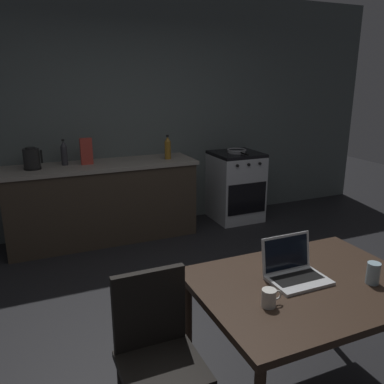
{
  "coord_description": "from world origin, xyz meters",
  "views": [
    {
      "loc": [
        -1.25,
        -2.31,
        1.83
      ],
      "look_at": [
        0.18,
        1.0,
        0.79
      ],
      "focal_mm": 37.18,
      "sensor_mm": 36.0,
      "label": 1
    }
  ],
  "objects_px": {
    "electric_kettle": "(32,159)",
    "bottle_b": "(64,153)",
    "chair": "(157,349)",
    "frying_pan": "(237,151)",
    "stove_oven": "(235,186)",
    "coffee_mug": "(269,298)",
    "drinking_glass": "(373,273)",
    "dining_table": "(307,294)",
    "laptop": "(295,271)",
    "cereal_box": "(86,151)",
    "bottle": "(168,148)"
  },
  "relations": [
    {
      "from": "electric_kettle",
      "to": "coffee_mug",
      "type": "distance_m",
      "value": 3.15
    },
    {
      "from": "frying_pan",
      "to": "cereal_box",
      "type": "relative_size",
      "value": 1.43
    },
    {
      "from": "bottle_b",
      "to": "stove_oven",
      "type": "bearing_deg",
      "value": -2.22
    },
    {
      "from": "chair",
      "to": "frying_pan",
      "type": "xyz_separation_m",
      "value": [
        2.03,
        2.78,
        0.4
      ]
    },
    {
      "from": "dining_table",
      "to": "bottle_b",
      "type": "relative_size",
      "value": 4.26
    },
    {
      "from": "bottle",
      "to": "electric_kettle",
      "type": "bearing_deg",
      "value": 178.09
    },
    {
      "from": "drinking_glass",
      "to": "cereal_box",
      "type": "bearing_deg",
      "value": 108.44
    },
    {
      "from": "frying_pan",
      "to": "bottle_b",
      "type": "bearing_deg",
      "value": 177.06
    },
    {
      "from": "laptop",
      "to": "drinking_glass",
      "type": "distance_m",
      "value": 0.42
    },
    {
      "from": "dining_table",
      "to": "stove_oven",
      "type": "bearing_deg",
      "value": 67.57
    },
    {
      "from": "chair",
      "to": "electric_kettle",
      "type": "height_order",
      "value": "electric_kettle"
    },
    {
      "from": "frying_pan",
      "to": "coffee_mug",
      "type": "bearing_deg",
      "value": -116.95
    },
    {
      "from": "laptop",
      "to": "bottle_b",
      "type": "distance_m",
      "value": 3.05
    },
    {
      "from": "stove_oven",
      "to": "electric_kettle",
      "type": "bearing_deg",
      "value": 179.94
    },
    {
      "from": "electric_kettle",
      "to": "cereal_box",
      "type": "bearing_deg",
      "value": 2.01
    },
    {
      "from": "electric_kettle",
      "to": "bottle_b",
      "type": "distance_m",
      "value": 0.35
    },
    {
      "from": "frying_pan",
      "to": "dining_table",
      "type": "bearing_deg",
      "value": -112.46
    },
    {
      "from": "stove_oven",
      "to": "cereal_box",
      "type": "relative_size",
      "value": 3.07
    },
    {
      "from": "electric_kettle",
      "to": "bottle",
      "type": "height_order",
      "value": "bottle"
    },
    {
      "from": "electric_kettle",
      "to": "bottle_b",
      "type": "bearing_deg",
      "value": 13.35
    },
    {
      "from": "drinking_glass",
      "to": "stove_oven",
      "type": "bearing_deg",
      "value": 73.91
    },
    {
      "from": "laptop",
      "to": "frying_pan",
      "type": "relative_size",
      "value": 0.76
    },
    {
      "from": "stove_oven",
      "to": "chair",
      "type": "relative_size",
      "value": 0.99
    },
    {
      "from": "laptop",
      "to": "bottle",
      "type": "bearing_deg",
      "value": 94.54
    },
    {
      "from": "dining_table",
      "to": "laptop",
      "type": "height_order",
      "value": "laptop"
    },
    {
      "from": "coffee_mug",
      "to": "drinking_glass",
      "type": "bearing_deg",
      "value": -3.06
    },
    {
      "from": "frying_pan",
      "to": "cereal_box",
      "type": "height_order",
      "value": "cereal_box"
    },
    {
      "from": "electric_kettle",
      "to": "bottle_b",
      "type": "relative_size",
      "value": 0.82
    },
    {
      "from": "dining_table",
      "to": "coffee_mug",
      "type": "distance_m",
      "value": 0.37
    },
    {
      "from": "dining_table",
      "to": "cereal_box",
      "type": "distance_m",
      "value": 3.02
    },
    {
      "from": "bottle",
      "to": "drinking_glass",
      "type": "height_order",
      "value": "bottle"
    },
    {
      "from": "chair",
      "to": "bottle",
      "type": "xyz_separation_m",
      "value": [
        1.08,
        2.76,
        0.51
      ]
    },
    {
      "from": "coffee_mug",
      "to": "stove_oven",
      "type": "bearing_deg",
      "value": 63.12
    },
    {
      "from": "stove_oven",
      "to": "drinking_glass",
      "type": "distance_m",
      "value": 3.18
    },
    {
      "from": "stove_oven",
      "to": "coffee_mug",
      "type": "relative_size",
      "value": 8.1
    },
    {
      "from": "drinking_glass",
      "to": "cereal_box",
      "type": "relative_size",
      "value": 0.41
    },
    {
      "from": "chair",
      "to": "bottle_b",
      "type": "bearing_deg",
      "value": 104.6
    },
    {
      "from": "chair",
      "to": "laptop",
      "type": "height_order",
      "value": "laptop"
    },
    {
      "from": "electric_kettle",
      "to": "drinking_glass",
      "type": "distance_m",
      "value": 3.43
    },
    {
      "from": "coffee_mug",
      "to": "drinking_glass",
      "type": "distance_m",
      "value": 0.65
    },
    {
      "from": "stove_oven",
      "to": "bottle_b",
      "type": "xyz_separation_m",
      "value": [
        -2.13,
        0.08,
        0.59
      ]
    },
    {
      "from": "stove_oven",
      "to": "cereal_box",
      "type": "distance_m",
      "value": 1.99
    },
    {
      "from": "electric_kettle",
      "to": "drinking_glass",
      "type": "relative_size",
      "value": 1.94
    },
    {
      "from": "bottle",
      "to": "stove_oven",
      "type": "bearing_deg",
      "value": 2.83
    },
    {
      "from": "stove_oven",
      "to": "electric_kettle",
      "type": "relative_size",
      "value": 3.87
    },
    {
      "from": "coffee_mug",
      "to": "drinking_glass",
      "type": "relative_size",
      "value": 0.92
    },
    {
      "from": "laptop",
      "to": "drinking_glass",
      "type": "height_order",
      "value": "laptop"
    },
    {
      "from": "cereal_box",
      "to": "chair",
      "type": "bearing_deg",
      "value": -93.0
    },
    {
      "from": "electric_kettle",
      "to": "cereal_box",
      "type": "height_order",
      "value": "cereal_box"
    },
    {
      "from": "cereal_box",
      "to": "bottle_b",
      "type": "bearing_deg",
      "value": 165.52
    }
  ]
}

